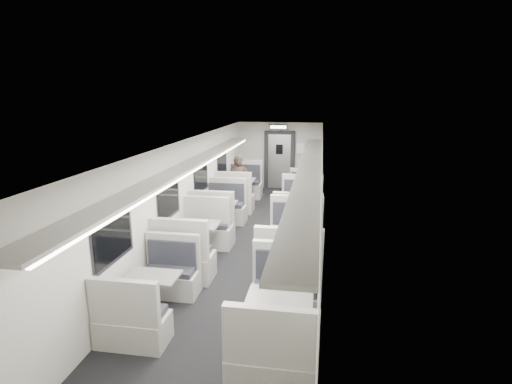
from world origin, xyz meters
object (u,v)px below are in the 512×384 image
(booth_left_b, at_px, (218,217))
(booth_right_b, at_px, (300,214))
(booth_left_d, at_px, (154,295))
(passenger, at_px, (239,182))
(booth_left_c, at_px, (196,241))
(booth_left_a, at_px, (240,191))
(booth_right_a, at_px, (303,197))
(booth_right_c, at_px, (293,251))
(booth_right_d, at_px, (279,321))
(vestibule_door, at_px, (279,160))
(exit_sign, at_px, (278,127))

(booth_left_b, distance_m, booth_right_b, 2.07)
(booth_left_d, relative_size, passenger, 1.23)
(booth_left_c, bearing_deg, booth_left_d, -90.00)
(booth_left_a, distance_m, booth_right_b, 2.93)
(booth_right_a, bearing_deg, booth_right_c, -90.00)
(booth_right_a, bearing_deg, passenger, -171.45)
(booth_left_c, bearing_deg, booth_left_a, 90.00)
(booth_left_a, xyz_separation_m, booth_right_b, (2.00, -2.14, -0.00))
(booth_right_a, bearing_deg, booth_right_d, -90.00)
(vestibule_door, bearing_deg, booth_left_a, -113.28)
(booth_left_c, distance_m, booth_right_a, 4.75)
(booth_left_b, relative_size, booth_right_b, 0.96)
(booth_left_a, relative_size, exit_sign, 3.72)
(booth_right_b, distance_m, passenger, 2.59)
(booth_left_b, height_order, exit_sign, exit_sign)
(booth_left_b, bearing_deg, exit_sign, 77.48)
(passenger, xyz_separation_m, vestibule_door, (0.92, 2.76, 0.25))
(booth_right_b, bearing_deg, booth_left_b, -165.10)
(booth_left_b, relative_size, passenger, 1.39)
(booth_right_a, relative_size, passenger, 1.25)
(booth_left_c, bearing_deg, booth_right_a, 65.09)
(booth_left_d, distance_m, booth_right_d, 2.05)
(booth_left_a, distance_m, booth_right_a, 2.01)
(booth_right_a, bearing_deg, exit_sign, 116.75)
(booth_right_c, xyz_separation_m, exit_sign, (-1.00, 6.47, 1.86))
(passenger, bearing_deg, booth_left_c, -109.44)
(booth_left_b, distance_m, booth_right_a, 3.22)
(booth_left_a, distance_m, booth_right_c, 5.05)
(booth_right_b, bearing_deg, booth_right_c, -90.00)
(passenger, height_order, vestibule_door, vestibule_door)
(exit_sign, bearing_deg, booth_left_d, -96.74)
(booth_left_d, relative_size, booth_right_c, 0.84)
(vestibule_door, relative_size, exit_sign, 3.39)
(vestibule_door, bearing_deg, passenger, -108.48)
(booth_left_b, bearing_deg, booth_left_c, -90.00)
(booth_right_a, bearing_deg, booth_left_a, 175.77)
(vestibule_door, xyz_separation_m, exit_sign, (0.00, -0.49, 1.24))
(booth_left_a, bearing_deg, passenger, -79.94)
(vestibule_door, distance_m, exit_sign, 1.33)
(booth_left_a, bearing_deg, booth_left_b, -90.00)
(booth_left_d, bearing_deg, booth_right_b, 66.01)
(booth_right_c, bearing_deg, booth_left_c, 174.83)
(booth_right_d, distance_m, vestibule_door, 9.49)
(booth_right_d, distance_m, exit_sign, 9.18)
(booth_left_a, bearing_deg, booth_right_d, -74.25)
(booth_right_d, bearing_deg, exit_sign, 96.39)
(booth_left_d, distance_m, exit_sign, 8.74)
(booth_left_d, distance_m, booth_right_c, 2.83)
(booth_left_c, height_order, booth_right_a, booth_left_c)
(booth_left_c, bearing_deg, vestibule_door, 81.61)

